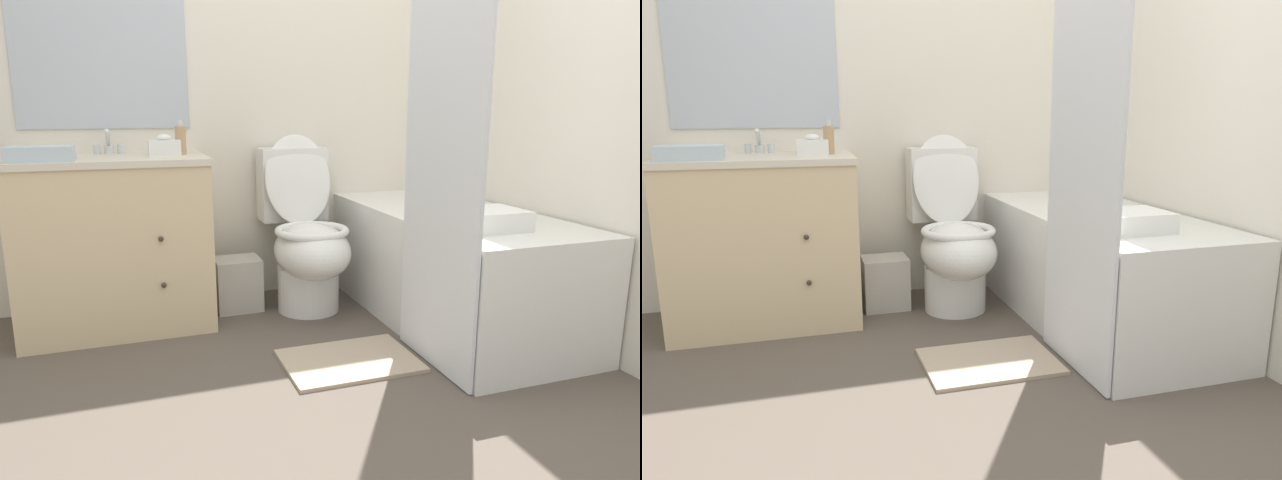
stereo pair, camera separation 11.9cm
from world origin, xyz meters
TOP-DOWN VIEW (x-y plane):
  - ground_plane at (0.00, 0.00)m, footprint 14.00×14.00m
  - wall_back at (-0.01, 1.63)m, footprint 8.00×0.06m
  - wall_right at (1.20, 0.81)m, footprint 0.05×2.61m
  - vanity_cabinet at (-0.74, 1.33)m, footprint 0.88×0.59m
  - sink_faucet at (-0.74, 1.51)m, footprint 0.14×0.12m
  - toilet at (0.20, 1.26)m, footprint 0.38×0.69m
  - bathtub at (0.83, 0.86)m, footprint 0.68×1.49m
  - shower_curtain at (0.47, 0.41)m, footprint 0.02×0.56m
  - wastebasket at (-0.15, 1.35)m, footprint 0.23×0.20m
  - tissue_box at (-0.48, 1.33)m, footprint 0.15×0.13m
  - soap_dispenser at (-0.40, 1.35)m, footprint 0.05×0.05m
  - hand_towel_folded at (-1.00, 1.16)m, footprint 0.27×0.17m
  - bath_towel_folded at (0.72, 0.44)m, footprint 0.28×0.24m
  - bath_mat at (0.16, 0.54)m, footprint 0.55×0.39m

SIDE VIEW (x-z plane):
  - ground_plane at x=0.00m, z-range 0.00..0.00m
  - bath_mat at x=0.16m, z-range 0.00..0.02m
  - wastebasket at x=-0.15m, z-range 0.00..0.27m
  - bathtub at x=0.83m, z-range 0.00..0.55m
  - toilet at x=0.20m, z-range -0.08..0.82m
  - vanity_cabinet at x=-0.74m, z-range 0.01..0.83m
  - bath_towel_folded at x=0.72m, z-range 0.55..0.63m
  - hand_towel_folded at x=-1.00m, z-range 0.82..0.88m
  - sink_faucet at x=-0.74m, z-range 0.79..0.92m
  - tissue_box at x=-0.48m, z-range 0.81..0.91m
  - soap_dispenser at x=-0.40m, z-range 0.81..0.98m
  - shower_curtain at x=0.47m, z-range 0.00..2.03m
  - wall_right at x=1.20m, z-range 0.00..2.50m
  - wall_back at x=-0.01m, z-range 0.00..2.50m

